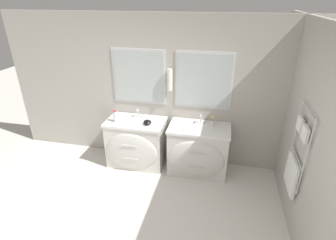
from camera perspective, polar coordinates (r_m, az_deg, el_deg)
The scene contains 10 objects.
wall_back at distance 4.59m, azimuth -1.30°, elevation 6.24°, with size 5.73×0.17×2.60m.
wall_right at distance 3.50m, azimuth 28.50°, elevation -3.88°, with size 0.13×4.32×2.60m.
vanity_left at distance 4.74m, azimuth -6.97°, elevation -4.99°, with size 1.02×0.67×0.86m.
vanity_right at distance 4.53m, azimuth 6.56°, elevation -6.54°, with size 1.02×0.67×0.86m.
faucet_left at distance 4.67m, azimuth -6.56°, elevation 1.44°, with size 0.17×0.10×0.16m.
faucet_right at distance 4.45m, azimuth 7.14°, elevation 0.18°, with size 0.17×0.10×0.16m.
toiletry_bottle at distance 4.56m, azimuth -11.39°, elevation 0.79°, with size 0.07×0.07×0.21m.
amenity_bowl at distance 4.41m, azimuth -4.53°, elevation -0.50°, with size 0.14×0.14×0.08m.
flower_vase at distance 4.37m, azimuth 9.64°, elevation -0.40°, with size 0.06×0.06×0.20m.
soap_dish at distance 4.22m, azimuth 3.69°, elevation -2.04°, with size 0.11×0.07×0.04m.
Camera 1 is at (1.04, -1.96, 2.83)m, focal length 28.00 mm.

